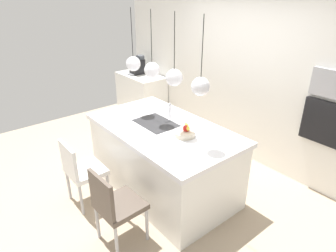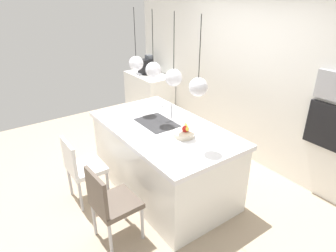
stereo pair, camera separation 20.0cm
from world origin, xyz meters
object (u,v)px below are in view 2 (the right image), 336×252
object	(u,v)px
chair_near	(81,166)
oven	(330,127)
fruit_bowl	(184,133)
chair_middle	(110,202)
coffee_machine	(146,66)

from	to	relation	value
chair_near	oven	bearing A→B (deg)	56.47
fruit_bowl	oven	distance (m)	1.79
oven	chair_near	bearing A→B (deg)	-123.53
oven	fruit_bowl	bearing A→B (deg)	-121.43
fruit_bowl	chair_near	size ratio (longest dim) A/B	0.28
oven	chair_near	size ratio (longest dim) A/B	0.63
fruit_bowl	chair_near	bearing A→B (deg)	-126.46
chair_near	chair_middle	world-z (taller)	chair_middle
fruit_bowl	coffee_machine	xyz separation A→B (m)	(-2.86, 1.23, 0.06)
chair_middle	fruit_bowl	bearing A→B (deg)	94.53
chair_middle	chair_near	bearing A→B (deg)	179.72
chair_near	chair_middle	bearing A→B (deg)	-0.28
fruit_bowl	chair_middle	xyz separation A→B (m)	(0.08, -1.04, -0.47)
fruit_bowl	oven	xyz separation A→B (m)	(0.93, 1.53, 0.02)
fruit_bowl	chair_near	distance (m)	1.37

